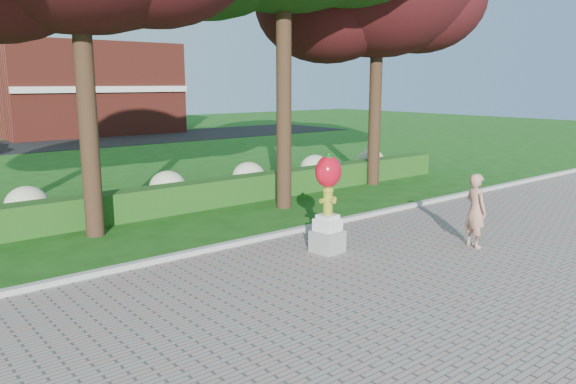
% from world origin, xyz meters
% --- Properties ---
extents(ground, '(100.00, 100.00, 0.00)m').
position_xyz_m(ground, '(0.00, 0.00, 0.00)').
color(ground, '#184812').
rests_on(ground, ground).
extents(walkway, '(40.00, 14.00, 0.04)m').
position_xyz_m(walkway, '(0.00, -4.00, 0.02)').
color(walkway, gray).
rests_on(walkway, ground).
extents(curb, '(40.00, 0.18, 0.15)m').
position_xyz_m(curb, '(0.00, 3.00, 0.07)').
color(curb, '#ADADA5').
rests_on(curb, ground).
extents(lawn_hedge, '(24.00, 0.70, 0.80)m').
position_xyz_m(lawn_hedge, '(0.00, 7.00, 0.40)').
color(lawn_hedge, '#194513').
rests_on(lawn_hedge, ground).
extents(hydrangea_row, '(20.10, 1.10, 0.99)m').
position_xyz_m(hydrangea_row, '(0.57, 8.00, 0.55)').
color(hydrangea_row, beige).
rests_on(hydrangea_row, ground).
extents(building_right, '(12.00, 8.00, 6.40)m').
position_xyz_m(building_right, '(8.00, 34.00, 3.20)').
color(building_right, maroon).
rests_on(building_right, ground).
extents(hydrant_sculpture, '(0.64, 0.64, 2.16)m').
position_xyz_m(hydrant_sculpture, '(1.35, 1.34, 1.18)').
color(hydrant_sculpture, gray).
rests_on(hydrant_sculpture, walkway).
extents(woman, '(0.57, 0.70, 1.65)m').
position_xyz_m(woman, '(4.17, -0.44, 0.87)').
color(woman, tan).
rests_on(woman, walkway).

